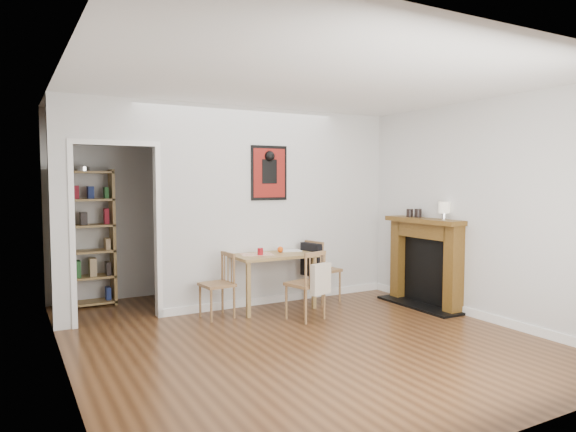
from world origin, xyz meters
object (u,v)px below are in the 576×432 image
fireplace (426,259)px  red_glass (260,252)px  ceramic_jar_b (410,213)px  ceramic_jar_a (418,213)px  notebook (290,251)px  mantel_lamp (444,209)px  bookshelf (84,239)px  orange_fruit (280,249)px  chair_left (217,285)px  chair_right (322,270)px  dining_table (272,260)px  chair_front (306,284)px

fireplace → red_glass: fireplace is taller
fireplace → ceramic_jar_b: ceramic_jar_b is taller
red_glass → ceramic_jar_a: ceramic_jar_a is taller
notebook → mantel_lamp: mantel_lamp is taller
bookshelf → fireplace: 4.49m
fireplace → mantel_lamp: mantel_lamp is taller
fireplace → notebook: bearing=147.9°
orange_fruit → ceramic_jar_a: size_ratio=0.68×
chair_left → red_glass: size_ratio=8.48×
red_glass → mantel_lamp: mantel_lamp is taller
chair_right → bookshelf: (-2.86, 1.30, 0.45)m
bookshelf → orange_fruit: bearing=-29.0°
dining_table → fireplace: size_ratio=0.83×
red_glass → ceramic_jar_b: 2.10m
ceramic_jar_a → ceramic_jar_b: (-0.05, 0.10, -0.00)m
dining_table → ceramic_jar_a: ceramic_jar_a is taller
ceramic_jar_a → ceramic_jar_b: ceramic_jar_a is taller
chair_right → dining_table: bearing=179.7°
dining_table → orange_fruit: size_ratio=13.56×
chair_front → orange_fruit: (0.04, 0.73, 0.33)m
mantel_lamp → ceramic_jar_b: size_ratio=2.05×
notebook → chair_front: bearing=-105.8°
red_glass → chair_left: bearing=-177.3°
bookshelf → ceramic_jar_b: (3.88, -1.90, 0.33)m
notebook → dining_table: bearing=-163.2°
orange_fruit → ceramic_jar_b: 1.82m
ceramic_jar_b → bookshelf: bearing=153.9°
notebook → ceramic_jar_b: ceramic_jar_b is taller
mantel_lamp → ceramic_jar_a: 0.45m
chair_left → mantel_lamp: 2.99m
bookshelf → red_glass: bearing=-35.5°
red_glass → bookshelf: bearing=144.5°
red_glass → ceramic_jar_a: (2.03, -0.65, 0.46)m
ceramic_jar_a → chair_left: bearing=166.8°
chair_left → ceramic_jar_a: ceramic_jar_a is taller
fireplace → notebook: size_ratio=4.73×
chair_right → fireplace: bearing=-38.2°
red_glass → orange_fruit: (0.34, 0.11, -0.01)m
chair_left → chair_right: 1.55m
dining_table → chair_front: size_ratio=1.26×
notebook → ceramic_jar_a: 1.78m
chair_front → ceramic_jar_b: bearing=2.6°
chair_left → bookshelf: 1.97m
chair_left → chair_front: bearing=-33.1°
mantel_lamp → ceramic_jar_b: mantel_lamp is taller
bookshelf → mantel_lamp: size_ratio=8.02×
chair_right → ceramic_jar_b: ceramic_jar_b is taller
mantel_lamp → orange_fruit: bearing=145.0°
bookshelf → notebook: (2.42, -1.20, -0.17)m
chair_left → bookshelf: bearing=133.4°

